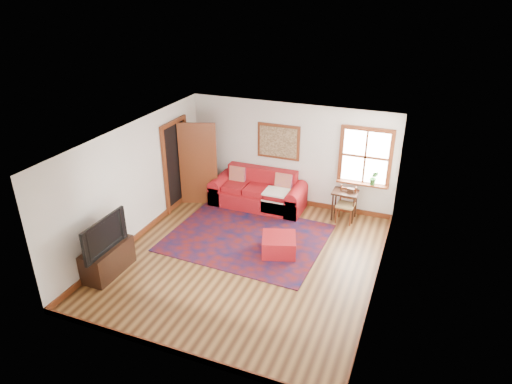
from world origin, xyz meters
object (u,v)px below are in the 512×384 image
at_px(red_leather_sofa, 259,194).
at_px(red_ottoman, 279,245).
at_px(ladder_back_chair, 346,203).
at_px(side_table, 345,196).
at_px(media_cabinet, 108,259).

relative_size(red_leather_sofa, red_ottoman, 3.39).
height_order(red_ottoman, ladder_back_chair, ladder_back_chair).
xyz_separation_m(red_leather_sofa, ladder_back_chair, (2.14, -0.01, 0.15)).
bearing_deg(ladder_back_chair, red_ottoman, -117.54).
bearing_deg(side_table, red_leather_sofa, -177.98).
xyz_separation_m(side_table, media_cabinet, (-3.69, -3.75, -0.28)).
height_order(red_ottoman, side_table, side_table).
bearing_deg(side_table, red_ottoman, -115.18).
bearing_deg(media_cabinet, side_table, 45.52).
distance_m(red_ottoman, media_cabinet, 3.31).
distance_m(side_table, media_cabinet, 5.27).
height_order(red_leather_sofa, media_cabinet, red_leather_sofa).
xyz_separation_m(ladder_back_chair, media_cabinet, (-3.74, -3.67, -0.16)).
height_order(side_table, ladder_back_chair, ladder_back_chair).
bearing_deg(red_ottoman, media_cabinet, -165.32).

